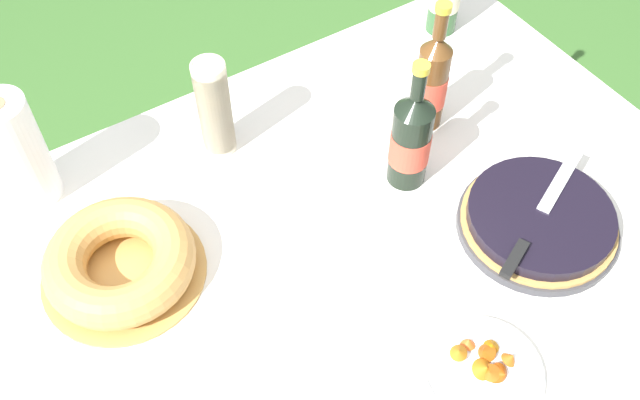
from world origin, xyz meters
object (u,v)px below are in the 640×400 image
at_px(paper_towel_roll, 18,151).
at_px(juice_bottle_red, 411,139).
at_px(serving_knife, 537,220).
at_px(berry_tart, 539,221).
at_px(bundt_cake, 120,262).
at_px(cup_stack, 214,108).
at_px(cider_bottle_amber, 432,81).
at_px(snack_plate_left, 483,370).

bearing_deg(paper_towel_roll, juice_bottle_red, -29.38).
bearing_deg(juice_bottle_red, paper_towel_roll, 150.62).
bearing_deg(paper_towel_roll, serving_knife, -39.25).
height_order(juice_bottle_red, paper_towel_roll, juice_bottle_red).
relative_size(berry_tart, bundt_cake, 1.02).
xyz_separation_m(cup_stack, paper_towel_roll, (-0.39, 0.09, 0.01)).
height_order(cup_stack, juice_bottle_red, juice_bottle_red).
height_order(bundt_cake, paper_towel_roll, paper_towel_roll).
relative_size(cup_stack, cider_bottle_amber, 0.74).
relative_size(cider_bottle_amber, juice_bottle_red, 1.03).
bearing_deg(cup_stack, cider_bottle_amber, -22.85).
height_order(berry_tart, bundt_cake, bundt_cake).
height_order(berry_tart, juice_bottle_red, juice_bottle_red).
bearing_deg(snack_plate_left, cider_bottle_amber, 61.55).
bearing_deg(cider_bottle_amber, bundt_cake, -178.91).
relative_size(juice_bottle_red, paper_towel_roll, 1.21).
bearing_deg(berry_tart, snack_plate_left, -148.66).
xyz_separation_m(berry_tart, juice_bottle_red, (-0.14, 0.26, 0.09)).
bearing_deg(bundt_cake, cider_bottle_amber, 1.09).
bearing_deg(cup_stack, snack_plate_left, -79.20).
height_order(serving_knife, bundt_cake, bundt_cake).
distance_m(berry_tart, cup_stack, 0.71).
bearing_deg(cider_bottle_amber, berry_tart, -89.62).
height_order(cup_stack, snack_plate_left, cup_stack).
height_order(cider_bottle_amber, snack_plate_left, cider_bottle_amber).
xyz_separation_m(cider_bottle_amber, juice_bottle_red, (-0.14, -0.11, -0.01)).
bearing_deg(serving_knife, bundt_cake, 129.22).
bearing_deg(cider_bottle_amber, paper_towel_roll, 161.43).
bearing_deg(paper_towel_roll, bundt_cake, -75.41).
bearing_deg(cup_stack, paper_towel_roll, 166.48).
distance_m(serving_knife, cider_bottle_amber, 0.38).
distance_m(cider_bottle_amber, snack_plate_left, 0.63).
distance_m(juice_bottle_red, paper_towel_roll, 0.79).
bearing_deg(snack_plate_left, juice_bottle_red, 70.15).
xyz_separation_m(cider_bottle_amber, paper_towel_roll, (-0.82, 0.28, 0.01)).
bearing_deg(berry_tart, juice_bottle_red, 118.85).
bearing_deg(juice_bottle_red, serving_knife, -66.91).
distance_m(bundt_cake, cider_bottle_amber, 0.75).
bearing_deg(berry_tart, bundt_cake, 154.98).
distance_m(serving_knife, paper_towel_roll, 1.04).
distance_m(serving_knife, cup_stack, 0.70).
distance_m(berry_tart, bundt_cake, 0.83).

